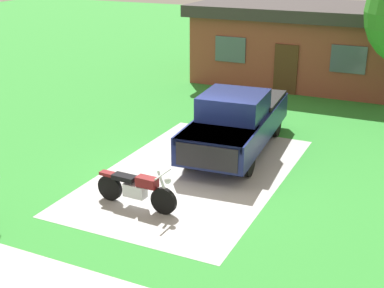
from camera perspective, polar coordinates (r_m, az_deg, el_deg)
ground_plane at (r=14.71m, az=0.27°, el=-3.23°), size 80.00×80.00×0.00m
driveway_pad at (r=14.70m, az=0.27°, el=-3.22°), size 4.73×7.79×0.01m
motorcycle at (r=12.79m, az=-6.01°, el=-4.84°), size 2.21×0.70×1.09m
pickup_truck at (r=16.21m, az=4.92°, el=2.60°), size 2.43×5.76×1.90m
neighbor_house at (r=25.08m, az=11.78°, el=10.67°), size 9.60×5.60×3.50m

